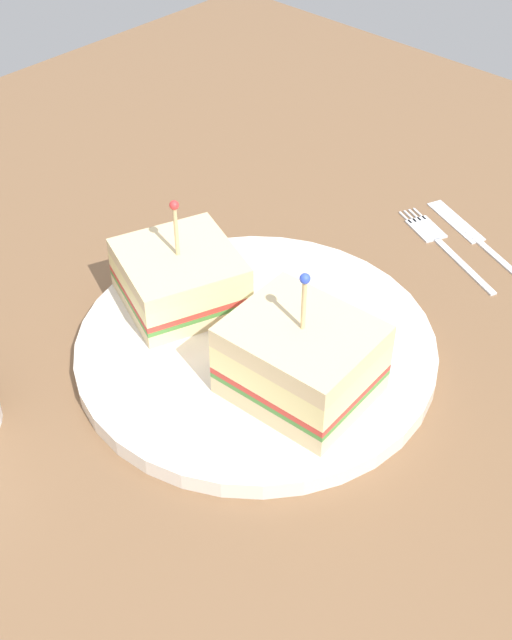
{
  "coord_description": "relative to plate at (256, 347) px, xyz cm",
  "views": [
    {
      "loc": [
        -30.76,
        32.77,
        42.34
      ],
      "look_at": [
        0.0,
        0.0,
        3.36
      ],
      "focal_mm": 46.47,
      "sensor_mm": 36.0,
      "label": 1
    }
  ],
  "objects": [
    {
      "name": "fork",
      "position": [
        -1.67,
        -21.47,
        -0.5
      ],
      "size": [
        12.75,
        6.3,
        0.35
      ],
      "color": "silver",
      "rests_on": "ground_plane"
    },
    {
      "name": "ground_plane",
      "position": [
        0.0,
        0.0,
        -1.68
      ],
      "size": [
        109.49,
        109.49,
        2.0
      ],
      "primitive_type": "cube",
      "color": "brown"
    },
    {
      "name": "sandwich_half_front",
      "position": [
        7.43,
        0.57,
        2.89
      ],
      "size": [
        10.93,
        10.88,
        9.08
      ],
      "color": "beige",
      "rests_on": "plate"
    },
    {
      "name": "sandwich_half_back",
      "position": [
        -5.64,
        1.63,
        3.54
      ],
      "size": [
        9.81,
        8.54,
        10.09
      ],
      "color": "beige",
      "rests_on": "plate"
    },
    {
      "name": "knife",
      "position": [
        -3.45,
        -24.18,
        -0.5
      ],
      "size": [
        12.92,
        6.03,
        0.35
      ],
      "color": "silver",
      "rests_on": "ground_plane"
    },
    {
      "name": "plate",
      "position": [
        0.0,
        0.0,
        0.0
      ],
      "size": [
        26.58,
        26.58,
        1.36
      ],
      "primitive_type": "cylinder",
      "color": "silver",
      "rests_on": "ground_plane"
    }
  ]
}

